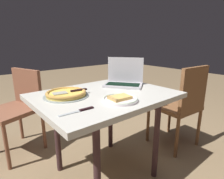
{
  "coord_description": "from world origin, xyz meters",
  "views": [
    {
      "loc": [
        -0.85,
        -1.11,
        1.15
      ],
      "look_at": [
        0.03,
        -0.05,
        0.78
      ],
      "focal_mm": 29.55,
      "sensor_mm": 36.0,
      "label": 1
    }
  ],
  "objects_px": {
    "dining_table": "(105,103)",
    "table_knife": "(80,111)",
    "laptop": "(124,79)",
    "pizza_plate": "(120,99)",
    "chair_far": "(182,103)",
    "chair_near": "(18,105)",
    "pizza_tray": "(66,94)"
  },
  "relations": [
    {
      "from": "dining_table",
      "to": "table_knife",
      "type": "relative_size",
      "value": 4.7
    },
    {
      "from": "laptop",
      "to": "pizza_plate",
      "type": "bearing_deg",
      "value": -136.58
    },
    {
      "from": "laptop",
      "to": "table_knife",
      "type": "distance_m",
      "value": 0.72
    },
    {
      "from": "table_knife",
      "to": "chair_far",
      "type": "height_order",
      "value": "chair_far"
    },
    {
      "from": "pizza_plate",
      "to": "chair_near",
      "type": "relative_size",
      "value": 0.29
    },
    {
      "from": "chair_far",
      "to": "chair_near",
      "type": "bearing_deg",
      "value": 141.78
    },
    {
      "from": "laptop",
      "to": "table_knife",
      "type": "height_order",
      "value": "laptop"
    },
    {
      "from": "pizza_plate",
      "to": "chair_near",
      "type": "xyz_separation_m",
      "value": [
        -0.42,
        1.09,
        -0.25
      ]
    },
    {
      "from": "table_knife",
      "to": "chair_far",
      "type": "distance_m",
      "value": 1.25
    },
    {
      "from": "table_knife",
      "to": "pizza_tray",
      "type": "bearing_deg",
      "value": 77.37
    },
    {
      "from": "table_knife",
      "to": "chair_far",
      "type": "relative_size",
      "value": 0.25
    },
    {
      "from": "dining_table",
      "to": "chair_far",
      "type": "distance_m",
      "value": 0.91
    },
    {
      "from": "table_knife",
      "to": "chair_near",
      "type": "xyz_separation_m",
      "value": [
        -0.11,
        1.09,
        -0.24
      ]
    },
    {
      "from": "pizza_tray",
      "to": "chair_far",
      "type": "height_order",
      "value": "chair_far"
    },
    {
      "from": "chair_far",
      "to": "dining_table",
      "type": "bearing_deg",
      "value": 168.97
    },
    {
      "from": "dining_table",
      "to": "laptop",
      "type": "distance_m",
      "value": 0.35
    },
    {
      "from": "laptop",
      "to": "pizza_plate",
      "type": "height_order",
      "value": "laptop"
    },
    {
      "from": "pizza_plate",
      "to": "chair_near",
      "type": "bearing_deg",
      "value": 111.23
    },
    {
      "from": "table_knife",
      "to": "dining_table",
      "type": "bearing_deg",
      "value": 30.79
    },
    {
      "from": "pizza_plate",
      "to": "laptop",
      "type": "bearing_deg",
      "value": 43.42
    },
    {
      "from": "chair_near",
      "to": "chair_far",
      "type": "relative_size",
      "value": 0.95
    },
    {
      "from": "laptop",
      "to": "chair_far",
      "type": "xyz_separation_m",
      "value": [
        0.58,
        -0.28,
        -0.28
      ]
    },
    {
      "from": "chair_near",
      "to": "chair_far",
      "type": "height_order",
      "value": "chair_far"
    },
    {
      "from": "pizza_plate",
      "to": "chair_far",
      "type": "relative_size",
      "value": 0.28
    },
    {
      "from": "pizza_tray",
      "to": "laptop",
      "type": "bearing_deg",
      "value": -2.16
    },
    {
      "from": "pizza_tray",
      "to": "chair_near",
      "type": "height_order",
      "value": "chair_near"
    },
    {
      "from": "pizza_tray",
      "to": "table_knife",
      "type": "height_order",
      "value": "pizza_tray"
    },
    {
      "from": "dining_table",
      "to": "chair_far",
      "type": "relative_size",
      "value": 1.17
    },
    {
      "from": "pizza_plate",
      "to": "chair_near",
      "type": "distance_m",
      "value": 1.2
    },
    {
      "from": "chair_far",
      "to": "table_knife",
      "type": "bearing_deg",
      "value": -178.44
    },
    {
      "from": "table_knife",
      "to": "pizza_plate",
      "type": "bearing_deg",
      "value": -1.14
    },
    {
      "from": "laptop",
      "to": "pizza_tray",
      "type": "xyz_separation_m",
      "value": [
        -0.57,
        0.02,
        -0.04
      ]
    }
  ]
}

